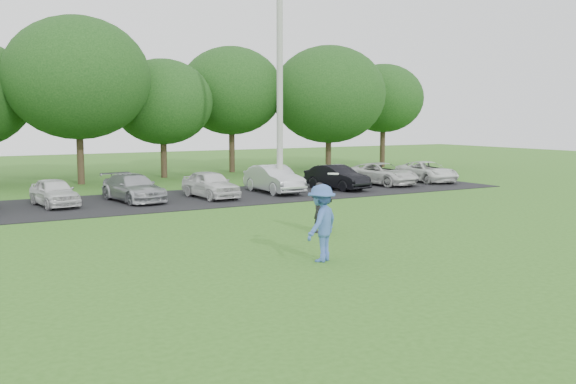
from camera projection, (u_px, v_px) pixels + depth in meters
The scene contains 7 objects.
ground at pixel (358, 258), 15.96m from camera, with size 100.00×100.00×0.00m, color #33651D.
parking_lot at pixel (175, 200), 27.12m from camera, with size 32.00×6.50×0.03m, color black.
utility_pole at pixel (280, 72), 28.64m from camera, with size 0.28×0.28×10.95m, color #ABACA6.
frisbee_player at pixel (322, 223), 15.51m from camera, with size 1.40×1.23×2.15m.
camera_bystander at pixel (321, 208), 19.42m from camera, with size 0.62×0.48×1.52m.
parked_cars at pixel (190, 185), 27.48m from camera, with size 30.71×4.61×1.26m.
tree_row at pixel (138, 91), 35.69m from camera, with size 42.39×9.85×8.64m.
Camera 1 is at (-9.38, -12.66, 3.49)m, focal length 40.00 mm.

